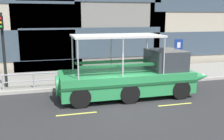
{
  "coord_description": "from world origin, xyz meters",
  "views": [
    {
      "loc": [
        -3.64,
        -11.49,
        4.22
      ],
      "look_at": [
        -0.05,
        1.99,
        1.3
      ],
      "focal_mm": 41.2,
      "sensor_mm": 36.0,
      "label": 1
    }
  ],
  "objects_px": {
    "duck_tour_boat": "(135,77)",
    "pedestrian_near_bow": "(153,61)",
    "parking_sign": "(178,52)",
    "traffic_light_pole": "(3,43)"
  },
  "relations": [
    {
      "from": "parking_sign",
      "to": "traffic_light_pole",
      "type": "bearing_deg",
      "value": 178.62
    },
    {
      "from": "parking_sign",
      "to": "duck_tour_boat",
      "type": "distance_m",
      "value": 4.9
    },
    {
      "from": "traffic_light_pole",
      "to": "pedestrian_near_bow",
      "type": "distance_m",
      "value": 9.44
    },
    {
      "from": "parking_sign",
      "to": "pedestrian_near_bow",
      "type": "height_order",
      "value": "parking_sign"
    },
    {
      "from": "duck_tour_boat",
      "to": "pedestrian_near_bow",
      "type": "xyz_separation_m",
      "value": [
        2.47,
        3.29,
        0.2
      ]
    },
    {
      "from": "traffic_light_pole",
      "to": "duck_tour_boat",
      "type": "relative_size",
      "value": 0.49
    },
    {
      "from": "traffic_light_pole",
      "to": "duck_tour_boat",
      "type": "xyz_separation_m",
      "value": [
        6.84,
        -2.93,
        -1.69
      ]
    },
    {
      "from": "traffic_light_pole",
      "to": "pedestrian_near_bow",
      "type": "height_order",
      "value": "traffic_light_pole"
    },
    {
      "from": "duck_tour_boat",
      "to": "traffic_light_pole",
      "type": "bearing_deg",
      "value": 156.81
    },
    {
      "from": "parking_sign",
      "to": "pedestrian_near_bow",
      "type": "distance_m",
      "value": 1.79
    }
  ]
}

